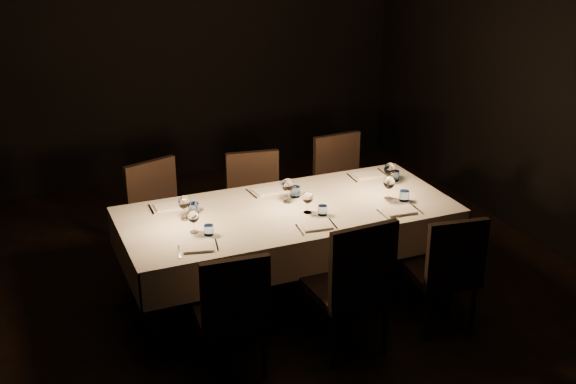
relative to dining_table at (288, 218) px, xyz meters
name	(u,v)px	position (x,y,z in m)	size (l,w,h in m)	color
room	(288,115)	(0.00, 0.00, 0.81)	(5.01, 6.01, 3.01)	black
dining_table	(288,218)	(0.00, 0.00, 0.00)	(2.52, 1.12, 0.76)	black
chair_near_left	(232,309)	(-0.72, -0.80, -0.18)	(0.48, 0.48, 0.92)	black
place_setting_near_left	(198,229)	(-0.76, -0.22, 0.14)	(0.32, 0.39, 0.17)	silver
chair_near_center	(353,282)	(0.11, -0.86, -0.13)	(0.51, 0.51, 1.02)	black
place_setting_near_center	(314,209)	(0.11, -0.22, 0.14)	(0.32, 0.40, 0.17)	silver
chair_near_right	(448,267)	(0.87, -0.86, -0.18)	(0.50, 0.50, 0.91)	black
place_setting_near_right	(396,194)	(0.81, -0.22, 0.15)	(0.34, 0.41, 0.19)	silver
chair_far_left	(160,214)	(-0.81, 0.80, -0.16)	(0.58, 0.58, 0.96)	black
place_setting_far_left	(182,205)	(-0.76, 0.22, 0.15)	(0.33, 0.41, 0.18)	silver
chair_far_center	(255,203)	(0.01, 0.74, -0.17)	(0.52, 0.52, 0.95)	black
place_setting_far_center	(284,189)	(0.05, 0.22, 0.15)	(0.36, 0.42, 0.20)	silver
chair_far_right	(342,183)	(0.89, 0.83, -0.16)	(0.49, 0.49, 0.97)	black
place_setting_far_right	(384,173)	(0.95, 0.22, 0.15)	(0.36, 0.42, 0.20)	silver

